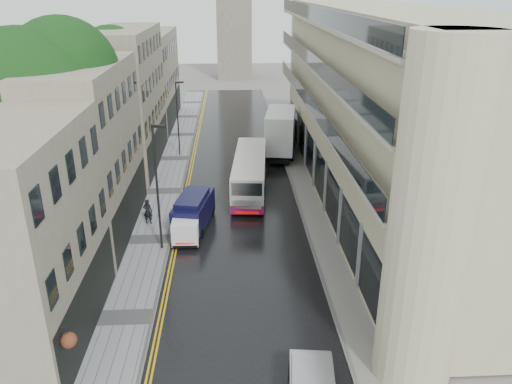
{
  "coord_description": "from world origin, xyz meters",
  "views": [
    {
      "loc": [
        -0.48,
        -10.0,
        15.39
      ],
      "look_at": [
        1.0,
        18.0,
        3.8
      ],
      "focal_mm": 35.0,
      "sensor_mm": 36.0,
      "label": 1
    }
  ],
  "objects_px": {
    "cream_bus": "(233,187)",
    "navy_van": "(174,219)",
    "tree_near": "(33,136)",
    "white_lorry": "(267,138)",
    "lamp_post_near": "(157,189)",
    "tree_far": "(93,102)",
    "lamp_post_far": "(178,119)",
    "pedestrian": "(148,211)",
    "white_van": "(173,234)"
  },
  "relations": [
    {
      "from": "tree_far",
      "to": "lamp_post_far",
      "type": "distance_m",
      "value": 8.14
    },
    {
      "from": "lamp_post_far",
      "to": "tree_far",
      "type": "bearing_deg",
      "value": -157.36
    },
    {
      "from": "navy_van",
      "to": "lamp_post_near",
      "type": "height_order",
      "value": "lamp_post_near"
    },
    {
      "from": "tree_near",
      "to": "pedestrian",
      "type": "bearing_deg",
      "value": 14.4
    },
    {
      "from": "pedestrian",
      "to": "lamp_post_far",
      "type": "distance_m",
      "value": 15.47
    },
    {
      "from": "white_van",
      "to": "lamp_post_far",
      "type": "relative_size",
      "value": 0.55
    },
    {
      "from": "navy_van",
      "to": "lamp_post_near",
      "type": "bearing_deg",
      "value": -99.86
    },
    {
      "from": "white_van",
      "to": "navy_van",
      "type": "xyz_separation_m",
      "value": [
        -0.07,
        1.4,
        0.35
      ]
    },
    {
      "from": "tree_near",
      "to": "cream_bus",
      "type": "xyz_separation_m",
      "value": [
        12.15,
        4.69,
        -5.48
      ]
    },
    {
      "from": "lamp_post_far",
      "to": "tree_near",
      "type": "bearing_deg",
      "value": -119.61
    },
    {
      "from": "tree_far",
      "to": "navy_van",
      "type": "height_order",
      "value": "tree_far"
    },
    {
      "from": "white_lorry",
      "to": "pedestrian",
      "type": "relative_size",
      "value": 4.8
    },
    {
      "from": "white_lorry",
      "to": "lamp_post_near",
      "type": "height_order",
      "value": "lamp_post_near"
    },
    {
      "from": "pedestrian",
      "to": "tree_near",
      "type": "bearing_deg",
      "value": 26.49
    },
    {
      "from": "tree_near",
      "to": "tree_far",
      "type": "height_order",
      "value": "tree_near"
    },
    {
      "from": "tree_far",
      "to": "white_van",
      "type": "distance_m",
      "value": 17.54
    },
    {
      "from": "lamp_post_far",
      "to": "cream_bus",
      "type": "bearing_deg",
      "value": -73.99
    },
    {
      "from": "pedestrian",
      "to": "lamp_post_near",
      "type": "height_order",
      "value": "lamp_post_near"
    },
    {
      "from": "navy_van",
      "to": "lamp_post_near",
      "type": "xyz_separation_m",
      "value": [
        -0.65,
        -1.73,
        2.84
      ]
    },
    {
      "from": "white_lorry",
      "to": "lamp_post_far",
      "type": "bearing_deg",
      "value": 175.9
    },
    {
      "from": "tree_near",
      "to": "white_lorry",
      "type": "bearing_deg",
      "value": 44.09
    },
    {
      "from": "white_lorry",
      "to": "white_van",
      "type": "bearing_deg",
      "value": -104.58
    },
    {
      "from": "cream_bus",
      "to": "pedestrian",
      "type": "height_order",
      "value": "cream_bus"
    },
    {
      "from": "lamp_post_far",
      "to": "lamp_post_near",
      "type": "bearing_deg",
      "value": -95.33
    },
    {
      "from": "navy_van",
      "to": "lamp_post_far",
      "type": "bearing_deg",
      "value": 104.7
    },
    {
      "from": "tree_far",
      "to": "lamp_post_far",
      "type": "xyz_separation_m",
      "value": [
        6.72,
        3.81,
        -2.57
      ]
    },
    {
      "from": "tree_far",
      "to": "pedestrian",
      "type": "distance_m",
      "value": 13.86
    },
    {
      "from": "cream_bus",
      "to": "lamp_post_far",
      "type": "distance_m",
      "value": 13.35
    },
    {
      "from": "pedestrian",
      "to": "white_van",
      "type": "bearing_deg",
      "value": 134.25
    },
    {
      "from": "navy_van",
      "to": "cream_bus",
      "type": "bearing_deg",
      "value": 62.27
    },
    {
      "from": "tree_far",
      "to": "white_lorry",
      "type": "xyz_separation_m",
      "value": [
        15.1,
        1.92,
        -3.95
      ]
    },
    {
      "from": "tree_near",
      "to": "white_lorry",
      "type": "relative_size",
      "value": 1.61
    },
    {
      "from": "cream_bus",
      "to": "white_van",
      "type": "height_order",
      "value": "cream_bus"
    },
    {
      "from": "pedestrian",
      "to": "tree_far",
      "type": "bearing_deg",
      "value": -50.55
    },
    {
      "from": "tree_far",
      "to": "navy_van",
      "type": "xyz_separation_m",
      "value": [
        7.9,
        -13.28,
        -4.98
      ]
    },
    {
      "from": "tree_near",
      "to": "white_lorry",
      "type": "height_order",
      "value": "tree_near"
    },
    {
      "from": "navy_van",
      "to": "lamp_post_far",
      "type": "distance_m",
      "value": 17.31
    },
    {
      "from": "navy_van",
      "to": "tree_near",
      "type": "bearing_deg",
      "value": -171.23
    },
    {
      "from": "white_van",
      "to": "cream_bus",
      "type": "bearing_deg",
      "value": 59.41
    },
    {
      "from": "pedestrian",
      "to": "lamp_post_far",
      "type": "relative_size",
      "value": 0.25
    },
    {
      "from": "cream_bus",
      "to": "pedestrian",
      "type": "bearing_deg",
      "value": -147.79
    },
    {
      "from": "lamp_post_near",
      "to": "cream_bus",
      "type": "bearing_deg",
      "value": 74.53
    },
    {
      "from": "tree_near",
      "to": "white_van",
      "type": "relative_size",
      "value": 3.57
    },
    {
      "from": "white_van",
      "to": "pedestrian",
      "type": "distance_m",
      "value": 3.88
    },
    {
      "from": "pedestrian",
      "to": "lamp_post_near",
      "type": "distance_m",
      "value": 4.92
    },
    {
      "from": "white_lorry",
      "to": "pedestrian",
      "type": "distance_m",
      "value": 16.24
    },
    {
      "from": "cream_bus",
      "to": "navy_van",
      "type": "bearing_deg",
      "value": -123.77
    },
    {
      "from": "white_lorry",
      "to": "navy_van",
      "type": "distance_m",
      "value": 16.85
    },
    {
      "from": "tree_near",
      "to": "pedestrian",
      "type": "relative_size",
      "value": 7.73
    },
    {
      "from": "tree_near",
      "to": "lamp_post_near",
      "type": "height_order",
      "value": "tree_near"
    }
  ]
}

